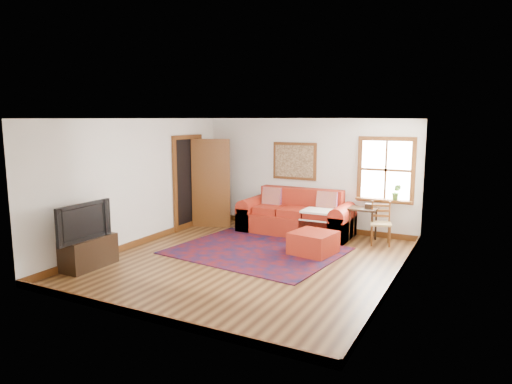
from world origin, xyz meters
The scene contains 13 objects.
ground centered at (0.00, 0.00, 0.00)m, with size 5.50×5.50×0.00m, color #3F2310.
room_envelope centered at (0.00, 0.02, 1.65)m, with size 5.04×5.54×2.52m.
window centered at (1.78, 2.70, 1.31)m, with size 1.18×0.20×1.38m.
doorway centered at (-2.21, 1.78, 1.07)m, with size 0.89×1.08×2.14m.
framed_artwork centered at (-0.30, 2.71, 1.55)m, with size 1.05×0.07×0.85m.
persian_rug centered at (-0.19, 0.60, 0.01)m, with size 3.03×2.42×0.02m, color #540C0E.
red_leather_sofa centered at (-0.05, 2.27, 0.32)m, with size 2.47×1.02×0.97m.
red_ottoman centered at (0.85, 0.92, 0.21)m, with size 0.74×0.74×0.42m, color #9C2414.
side_table centered at (1.41, 2.31, 0.56)m, with size 0.57×0.43×0.69m.
ladder_back_chair centered at (1.80, 2.20, 0.46)m, with size 0.49×0.47×0.86m.
media_cabinet centered at (-2.27, -1.55, 0.26)m, with size 0.43×0.95×0.52m, color black.
television centered at (-2.25, -1.72, 0.84)m, with size 1.09×0.14×0.63m, color black.
candle_hurricane centered at (-2.22, -1.19, 0.61)m, with size 0.12×0.12×0.18m.
Camera 1 is at (3.67, -6.88, 2.49)m, focal length 32.00 mm.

